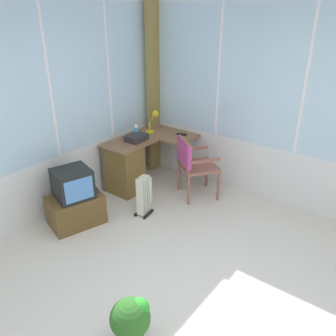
% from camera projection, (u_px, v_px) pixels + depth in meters
% --- Properties ---
extents(ground, '(5.72, 5.69, 0.06)m').
position_uv_depth(ground, '(190.00, 316.00, 3.16)').
color(ground, beige).
extents(north_window_panel, '(4.72, 0.07, 2.74)m').
position_uv_depth(north_window_panel, '(16.00, 119.00, 3.87)').
color(north_window_panel, silver).
rests_on(north_window_panel, ground).
extents(east_window_panel, '(0.07, 4.69, 2.74)m').
position_uv_depth(east_window_panel, '(302.00, 108.00, 4.29)').
color(east_window_panel, silver).
rests_on(east_window_panel, ground).
extents(curtain_corner, '(0.31, 0.08, 2.64)m').
position_uv_depth(curtain_corner, '(154.00, 89.00, 5.45)').
color(curtain_corner, olive).
rests_on(curtain_corner, ground).
extents(desk, '(1.26, 0.91, 0.73)m').
position_uv_depth(desk, '(128.00, 165.00, 5.09)').
color(desk, brown).
rests_on(desk, ground).
extents(desk_lamp, '(0.23, 0.20, 0.34)m').
position_uv_depth(desk_lamp, '(155.00, 118.00, 5.33)').
color(desk_lamp, yellow).
rests_on(desk_lamp, desk).
extents(tv_remote, '(0.10, 0.16, 0.02)m').
position_uv_depth(tv_remote, '(182.00, 134.00, 5.28)').
color(tv_remote, black).
rests_on(tv_remote, desk).
extents(spray_bottle, '(0.06, 0.06, 0.22)m').
position_uv_depth(spray_bottle, '(136.00, 131.00, 5.15)').
color(spray_bottle, '#3CABE4').
rests_on(spray_bottle, desk).
extents(paper_tray, '(0.31, 0.24, 0.09)m').
position_uv_depth(paper_tray, '(137.00, 138.00, 5.05)').
color(paper_tray, '#2D2A29').
rests_on(paper_tray, desk).
extents(wooden_armchair, '(0.67, 0.67, 0.88)m').
position_uv_depth(wooden_armchair, '(191.00, 160.00, 4.84)').
color(wooden_armchair, '#925748').
rests_on(wooden_armchair, ground).
extents(tv_on_stand, '(0.74, 0.61, 0.75)m').
position_uv_depth(tv_on_stand, '(75.00, 200.00, 4.31)').
color(tv_on_stand, brown).
rests_on(tv_on_stand, ground).
extents(space_heater, '(0.28, 0.21, 0.54)m').
position_uv_depth(space_heater, '(144.00, 195.00, 4.54)').
color(space_heater, silver).
rests_on(space_heater, ground).
extents(potted_plant, '(0.33, 0.33, 0.45)m').
position_uv_depth(potted_plant, '(131.00, 320.00, 2.77)').
color(potted_plant, '#394556').
rests_on(potted_plant, ground).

